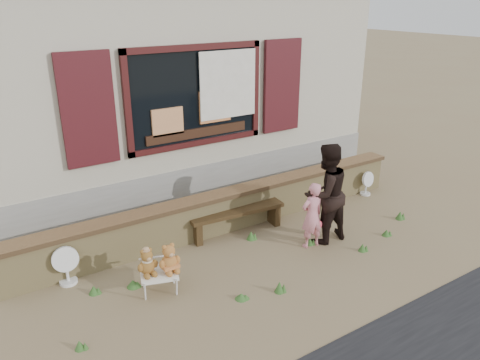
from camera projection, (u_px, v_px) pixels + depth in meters
ground at (262, 254)px, 7.03m from camera, size 80.00×80.00×0.00m
shopfront at (139, 79)px, 9.80m from camera, size 8.04×5.13×4.00m
brick_wall at (227, 210)px, 7.69m from camera, size 7.10×0.36×0.67m
bench at (236, 215)px, 7.57m from camera, size 1.65×0.49×0.42m
folding_chair at (159, 274)px, 6.06m from camera, size 0.58×0.54×0.29m
teddy_bear_left at (147, 261)px, 5.95m from camera, size 0.33×0.31×0.37m
teddy_bear_right at (169, 257)px, 6.01m from camera, size 0.36×0.33×0.40m
child at (312, 215)px, 7.07m from camera, size 0.40×0.27×1.05m
adult at (326, 194)px, 7.16m from camera, size 0.78×0.60×1.59m
fan_left at (66, 265)px, 6.22m from camera, size 0.36×0.24×0.56m
fan_right at (366, 183)px, 9.05m from camera, size 0.30×0.20×0.48m
grass_tufts at (264, 261)px, 6.74m from camera, size 5.68×1.51×0.16m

